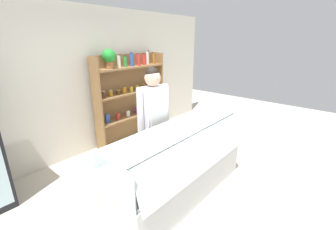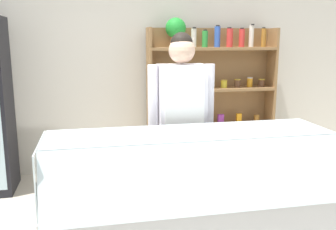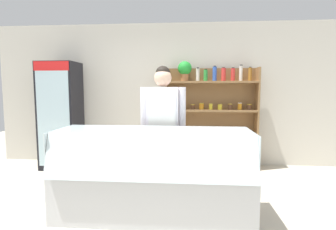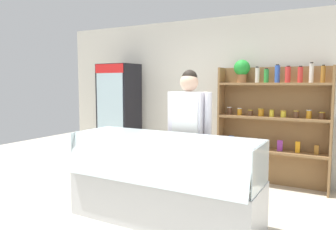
{
  "view_description": "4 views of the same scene",
  "coord_description": "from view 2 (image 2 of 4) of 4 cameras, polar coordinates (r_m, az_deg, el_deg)",
  "views": [
    {
      "loc": [
        -2.18,
        -1.69,
        2.12
      ],
      "look_at": [
        0.16,
        0.33,
        1.07
      ],
      "focal_mm": 24.0,
      "sensor_mm": 36.0,
      "label": 1
    },
    {
      "loc": [
        -0.74,
        -2.67,
        1.7
      ],
      "look_at": [
        -0.06,
        0.55,
        1.03
      ],
      "focal_mm": 40.0,
      "sensor_mm": 36.0,
      "label": 2
    },
    {
      "loc": [
        0.4,
        -2.92,
        1.46
      ],
      "look_at": [
        0.11,
        0.64,
        1.1
      ],
      "focal_mm": 28.0,
      "sensor_mm": 36.0,
      "label": 3
    },
    {
      "loc": [
        1.82,
        -3.19,
        1.6
      ],
      "look_at": [
        -0.19,
        0.41,
        1.19
      ],
      "focal_mm": 35.0,
      "sensor_mm": 36.0,
      "label": 4
    }
  ],
  "objects": [
    {
      "name": "shop_clerk",
      "position": [
        3.34,
        2.06,
        0.28
      ],
      "size": [
        0.6,
        0.25,
        1.76
      ],
      "color": "#4C4233",
      "rests_on": "ground"
    },
    {
      "name": "back_wall",
      "position": [
        4.92,
        -3.21,
        7.4
      ],
      "size": [
        6.8,
        0.1,
        2.7
      ],
      "primitive_type": "cube",
      "color": "beige",
      "rests_on": "ground"
    },
    {
      "name": "deli_display_case",
      "position": [
        3.06,
        3.37,
        -15.49
      ],
      "size": [
        2.21,
        0.77,
        1.01
      ],
      "color": "silver",
      "rests_on": "ground"
    },
    {
      "name": "shelving_unit",
      "position": [
        4.88,
        6.11,
        4.3
      ],
      "size": [
        1.66,
        0.29,
        1.96
      ],
      "color": "olive",
      "rests_on": "ground"
    }
  ]
}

